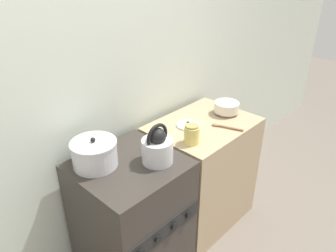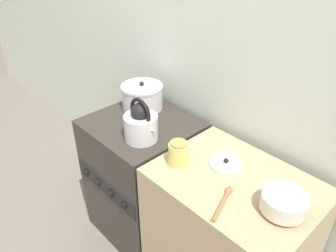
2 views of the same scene
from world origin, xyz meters
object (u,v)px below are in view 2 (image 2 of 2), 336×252
object	(u,v)px
enamel_bowl	(284,203)
storage_jar	(178,154)
kettle	(141,124)
cooking_pot	(142,97)
loose_pot_lid	(226,163)
stove	(143,178)

from	to	relation	value
enamel_bowl	storage_jar	bearing A→B (deg)	-170.33
kettle	cooking_pot	xyz separation A→B (m)	(-0.27, 0.23, -0.02)
cooking_pot	storage_jar	bearing A→B (deg)	-23.06
storage_jar	loose_pot_lid	world-z (taller)	storage_jar
enamel_bowl	storage_jar	xyz separation A→B (m)	(-0.51, -0.09, 0.01)
cooking_pot	storage_jar	xyz separation A→B (m)	(0.57, -0.24, -0.01)
stove	storage_jar	bearing A→B (deg)	-14.70
kettle	cooking_pot	distance (m)	0.36
kettle	stove	bearing A→B (deg)	143.03
loose_pot_lid	cooking_pot	bearing A→B (deg)	174.24
kettle	cooking_pot	size ratio (longest dim) A/B	0.94
loose_pot_lid	storage_jar	bearing A→B (deg)	-134.09
storage_jar	loose_pot_lid	bearing A→B (deg)	45.91
cooking_pot	storage_jar	distance (m)	0.62
stove	cooking_pot	world-z (taller)	cooking_pot
kettle	cooking_pot	world-z (taller)	kettle
enamel_bowl	loose_pot_lid	size ratio (longest dim) A/B	1.13
stove	loose_pot_lid	distance (m)	0.74
enamel_bowl	storage_jar	size ratio (longest dim) A/B	1.46
enamel_bowl	stove	bearing A→B (deg)	178.45
kettle	enamel_bowl	bearing A→B (deg)	5.48
cooking_pot	loose_pot_lid	distance (m)	0.74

